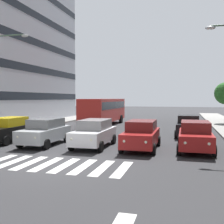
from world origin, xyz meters
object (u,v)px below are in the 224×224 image
at_px(car_1, 141,135).
at_px(car_row2_0, 188,125).
at_px(car_0, 195,136).
at_px(car_2, 94,133).
at_px(car_3, 45,131).
at_px(car_4, 8,129).
at_px(bus_behind_traffic, 104,109).

xyz_separation_m(car_1, car_row2_0, (-2.79, -6.50, 0.00)).
distance_m(car_0, car_2, 6.12).
distance_m(car_1, car_2, 3.00).
bearing_deg(car_3, car_1, -179.17).
distance_m(car_2, car_3, 3.36).
height_order(car_4, bus_behind_traffic, bus_behind_traffic).
bearing_deg(car_2, car_3, 1.74).
bearing_deg(car_1, bus_behind_traffic, -64.88).
bearing_deg(car_3, car_4, -8.63).
xyz_separation_m(car_1, bus_behind_traffic, (6.35, -13.54, 0.97)).
bearing_deg(car_row2_0, car_2, 48.25).
distance_m(car_2, car_4, 6.52).
bearing_deg(car_4, car_2, 176.69).
height_order(car_2, bus_behind_traffic, bus_behind_traffic).
bearing_deg(car_3, car_row2_0, -144.23).
height_order(car_2, car_3, same).
bearing_deg(bus_behind_traffic, car_2, 103.92).
relative_size(car_0, car_row2_0, 1.00).
height_order(car_3, bus_behind_traffic, bus_behind_traffic).
xyz_separation_m(car_2, car_4, (6.51, -0.38, 0.00)).
bearing_deg(car_3, car_0, -177.86).
xyz_separation_m(car_1, car_2, (3.00, -0.01, 0.00)).
distance_m(car_4, bus_behind_traffic, 13.56).
relative_size(car_2, car_3, 1.00).
relative_size(car_3, car_row2_0, 1.00).
distance_m(car_0, car_3, 9.47).
distance_m(car_0, car_4, 12.62).
relative_size(car_0, car_1, 1.00).
relative_size(car_1, car_2, 1.00).
height_order(car_1, car_2, same).
distance_m(car_3, car_4, 3.19).
bearing_deg(car_0, car_4, -0.57).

